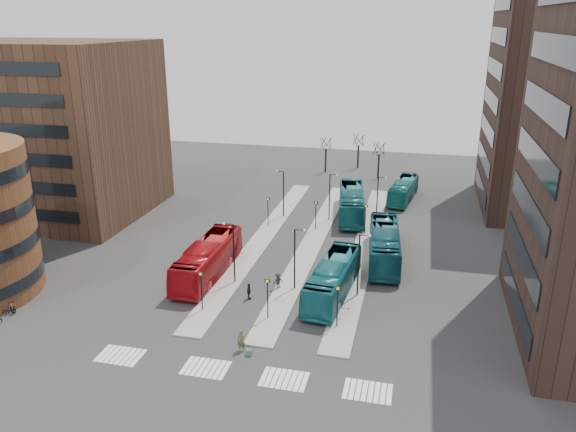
% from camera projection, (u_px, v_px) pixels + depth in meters
% --- Properties ---
extents(ground, '(160.00, 160.00, 0.00)m').
position_uv_depth(ground, '(198.00, 404.00, 37.77)').
color(ground, '#29292B').
rests_on(ground, ground).
extents(island_left, '(2.50, 45.00, 0.15)m').
position_uv_depth(island_left, '(262.00, 238.00, 66.16)').
color(island_left, gray).
rests_on(island_left, ground).
extents(island_mid, '(2.50, 45.00, 0.15)m').
position_uv_depth(island_mid, '(312.00, 242.00, 64.85)').
color(island_mid, gray).
rests_on(island_mid, ground).
extents(island_right, '(2.50, 45.00, 0.15)m').
position_uv_depth(island_right, '(364.00, 247.00, 63.53)').
color(island_right, gray).
rests_on(island_right, ground).
extents(suitcase, '(0.44, 0.38, 0.50)m').
position_uv_depth(suitcase, '(249.00, 352.00, 43.15)').
color(suitcase, navy).
rests_on(suitcase, ground).
extents(red_bus, '(3.10, 12.93, 3.60)m').
position_uv_depth(red_bus, '(208.00, 259.00, 56.13)').
color(red_bus, '#A80C14').
rests_on(red_bus, ground).
extents(teal_bus_a, '(3.95, 12.48, 3.42)m').
position_uv_depth(teal_bus_a, '(333.00, 278.00, 52.10)').
color(teal_bus_a, '#15626D').
rests_on(teal_bus_a, ground).
extents(teal_bus_b, '(4.84, 13.49, 3.68)m').
position_uv_depth(teal_bus_b, '(351.00, 203.00, 73.06)').
color(teal_bus_b, '#13585F').
rests_on(teal_bus_b, ground).
extents(teal_bus_c, '(4.17, 13.30, 3.65)m').
position_uv_depth(teal_bus_c, '(384.00, 244.00, 59.67)').
color(teal_bus_c, '#124E5B').
rests_on(teal_bus_c, ground).
extents(teal_bus_d, '(4.11, 10.99, 2.99)m').
position_uv_depth(teal_bus_d, '(403.00, 190.00, 79.81)').
color(teal_bus_d, '#166D71').
rests_on(teal_bus_d, ground).
extents(traveller, '(0.66, 0.43, 1.81)m').
position_uv_depth(traveller, '(241.00, 341.00, 43.50)').
color(traveller, '#4F5131').
rests_on(traveller, ground).
extents(commuter_a, '(1.13, 1.03, 1.90)m').
position_uv_depth(commuter_a, '(201.00, 280.00, 53.57)').
color(commuter_a, black).
rests_on(commuter_a, ground).
extents(commuter_b, '(0.43, 0.95, 1.59)m').
position_uv_depth(commuter_b, '(249.00, 291.00, 51.63)').
color(commuter_b, black).
rests_on(commuter_b, ground).
extents(commuter_c, '(1.16, 1.17, 1.62)m').
position_uv_depth(commuter_c, '(278.00, 281.00, 53.63)').
color(commuter_c, black).
rests_on(commuter_c, ground).
extents(bicycle_mid, '(1.94, 1.01, 1.12)m').
position_uv_depth(bicycle_mid, '(9.00, 306.00, 49.45)').
color(bicycle_mid, gray).
rests_on(bicycle_mid, ground).
extents(bicycle_far, '(1.65, 0.90, 0.82)m').
position_uv_depth(bicycle_far, '(3.00, 311.00, 48.85)').
color(bicycle_far, gray).
rests_on(bicycle_far, ground).
extents(crosswalk_stripes, '(22.35, 2.40, 0.01)m').
position_uv_depth(crosswalk_stripes, '(241.00, 373.00, 41.06)').
color(crosswalk_stripes, silver).
rests_on(crosswalk_stripes, ground).
extents(office_block, '(25.00, 20.12, 22.00)m').
position_uv_depth(office_block, '(47.00, 129.00, 72.74)').
color(office_block, '#4B3123').
rests_on(office_block, ground).
extents(tower_far, '(20.12, 20.00, 30.00)m').
position_uv_depth(tower_far, '(574.00, 98.00, 71.70)').
color(tower_far, '#33221C').
rests_on(tower_far, ground).
extents(sign_poles, '(12.45, 22.12, 3.65)m').
position_uv_depth(sign_poles, '(296.00, 246.00, 57.73)').
color(sign_poles, black).
rests_on(sign_poles, ground).
extents(lamp_posts, '(14.04, 20.24, 6.12)m').
position_uv_depth(lamp_posts, '(315.00, 220.00, 61.71)').
color(lamp_posts, black).
rests_on(lamp_posts, ground).
extents(bare_trees, '(10.97, 8.14, 5.90)m').
position_uv_depth(bare_trees, '(354.00, 157.00, 93.80)').
color(bare_trees, black).
rests_on(bare_trees, ground).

